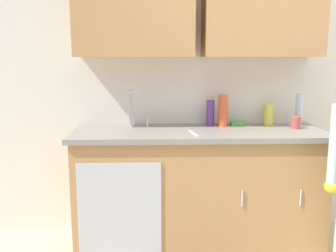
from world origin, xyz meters
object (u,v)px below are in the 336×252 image
(bottle_dish_liquid, at_px, (223,111))
(cup_by_sink, at_px, (296,123))
(bottle_soap, at_px, (268,115))
(bottle_water_short, at_px, (299,110))
(sponge, at_px, (237,123))
(knife_on_counter, at_px, (193,133))
(bottle_water_tall, at_px, (210,113))
(sink, at_px, (135,132))

(bottle_dish_liquid, height_order, cup_by_sink, bottle_dish_liquid)
(bottle_soap, xyz_separation_m, cup_by_sink, (0.17, -0.17, -0.04))
(cup_by_sink, bearing_deg, bottle_water_short, 61.30)
(bottle_dish_liquid, relative_size, bottle_water_short, 0.97)
(bottle_soap, bearing_deg, cup_by_sink, -44.08)
(bottle_dish_liquid, xyz_separation_m, bottle_water_short, (0.63, -0.00, 0.00))
(cup_by_sink, relative_size, sponge, 0.87)
(cup_by_sink, distance_m, sponge, 0.46)
(bottle_soap, bearing_deg, bottle_water_short, -11.88)
(bottle_dish_liquid, xyz_separation_m, sponge, (0.13, 0.05, -0.12))
(bottle_soap, distance_m, knife_on_counter, 0.75)
(knife_on_counter, bearing_deg, bottle_dish_liquid, -51.98)
(cup_by_sink, bearing_deg, bottle_dish_liquid, 168.13)
(bottle_soap, height_order, bottle_water_tall, bottle_water_tall)
(bottle_dish_liquid, height_order, bottle_water_tall, bottle_dish_liquid)
(bottle_water_short, relative_size, cup_by_sink, 2.81)
(bottle_water_tall, bearing_deg, bottle_soap, -0.77)
(bottle_water_tall, bearing_deg, bottle_dish_liquid, -29.54)
(bottle_soap, relative_size, sponge, 1.61)
(cup_by_sink, xyz_separation_m, sponge, (-0.43, 0.17, -0.03))
(bottle_water_short, height_order, cup_by_sink, bottle_water_short)
(bottle_water_short, distance_m, sponge, 0.51)
(sponge, bearing_deg, bottle_water_short, -6.31)
(sink, relative_size, bottle_soap, 2.83)
(bottle_water_tall, bearing_deg, bottle_water_short, -4.43)
(bottle_dish_liquid, xyz_separation_m, bottle_water_tall, (-0.10, 0.05, -0.03))
(bottle_water_short, xyz_separation_m, cup_by_sink, (-0.06, -0.12, -0.09))
(bottle_water_short, height_order, bottle_water_tall, bottle_water_short)
(sink, distance_m, knife_on_counter, 0.46)
(bottle_dish_liquid, bearing_deg, cup_by_sink, -11.87)
(sink, bearing_deg, bottle_water_tall, 17.93)
(sink, xyz_separation_m, bottle_water_tall, (0.61, 0.20, 0.12))
(cup_by_sink, xyz_separation_m, knife_on_counter, (-0.83, -0.17, -0.04))
(cup_by_sink, bearing_deg, sponge, 158.28)
(bottle_dish_liquid, bearing_deg, sponge, 21.47)
(knife_on_counter, bearing_deg, bottle_water_tall, -36.01)
(knife_on_counter, bearing_deg, cup_by_sink, -87.45)
(bottle_dish_liquid, distance_m, bottle_water_short, 0.63)
(bottle_water_short, distance_m, cup_by_sink, 0.16)
(bottle_water_tall, height_order, sponge, bottle_water_tall)
(bottle_soap, distance_m, bottle_water_short, 0.24)
(sponge, bearing_deg, bottle_dish_liquid, -158.53)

